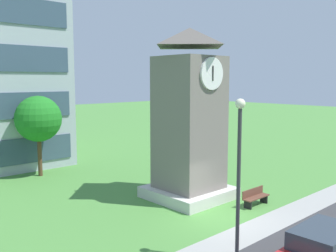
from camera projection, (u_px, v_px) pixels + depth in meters
name	position (u px, v px, depth m)	size (l,w,h in m)	color
ground_plane	(218.00, 218.00, 18.13)	(160.00, 160.00, 0.00)	#4C893D
kerb_strip	(253.00, 230.00, 16.70)	(120.00, 1.60, 0.01)	#9E9E99
clock_tower	(189.00, 125.00, 20.87)	(4.09, 4.09, 9.31)	slate
park_bench	(255.00, 197.00, 19.98)	(1.80, 0.49, 0.88)	brown
street_lamp	(239.00, 162.00, 13.44)	(0.36, 0.36, 5.91)	#333338
tree_by_building	(38.00, 119.00, 25.76)	(3.11, 3.11, 5.50)	#513823
parked_car_red	(326.00, 250.00, 12.79)	(4.81, 2.02, 1.69)	red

